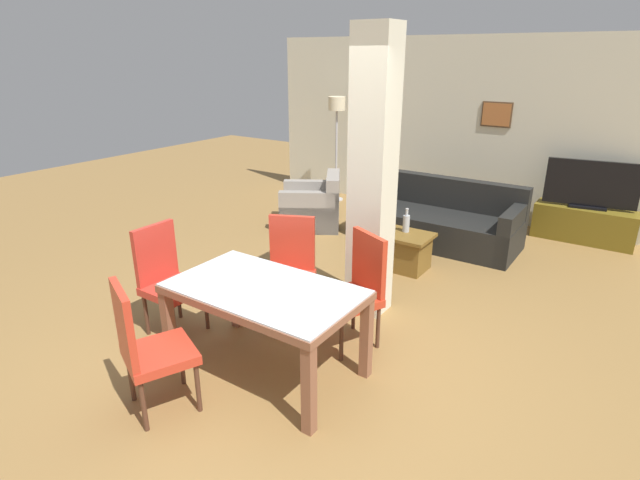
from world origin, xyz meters
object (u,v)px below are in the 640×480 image
at_px(dining_chair_far_right, 357,286).
at_px(coffee_table, 406,251).
at_px(dining_chair_near_left, 146,345).
at_px(bottle, 406,223).
at_px(dining_chair_far_left, 290,266).
at_px(armchair, 313,208).
at_px(tv_stand, 584,224).
at_px(dining_chair_head_left, 167,276).
at_px(floor_lamp, 337,115).
at_px(tv_screen, 592,185).
at_px(sofa, 437,221).
at_px(dining_table, 265,306).

distance_m(dining_chair_far_right, coffee_table, 1.79).
height_order(dining_chair_near_left, bottle, dining_chair_near_left).
bearing_deg(dining_chair_far_left, armchair, -84.35).
distance_m(coffee_table, tv_stand, 2.76).
bearing_deg(dining_chair_head_left, floor_lamp, -166.59).
bearing_deg(dining_chair_far_right, dining_chair_far_left, 23.91).
xyz_separation_m(tv_stand, floor_lamp, (-3.92, -0.17, 1.23)).
height_order(dining_chair_far_right, tv_screen, tv_screen).
bearing_deg(dining_chair_head_left, sofa, 162.25).
xyz_separation_m(dining_table, armchair, (-1.78, 3.20, -0.31)).
height_order(coffee_table, floor_lamp, floor_lamp).
bearing_deg(coffee_table, dining_chair_far_left, -104.06).
bearing_deg(dining_table, tv_screen, 70.74).
height_order(dining_chair_far_left, dining_chair_head_left, same).
bearing_deg(dining_chair_far_left, tv_stand, -141.97).
bearing_deg(dining_table, floor_lamp, 116.19).
xyz_separation_m(dining_chair_head_left, bottle, (1.16, 2.59, 0.01)).
bearing_deg(armchair, dining_chair_near_left, 167.65).
bearing_deg(coffee_table, tv_stand, 54.43).
bearing_deg(sofa, dining_chair_far_right, 97.57).
height_order(armchair, coffee_table, armchair).
bearing_deg(dining_chair_far_right, coffee_table, -54.41).
relative_size(dining_table, tv_screen, 1.31).
bearing_deg(dining_table, dining_chair_far_right, 64.71).
relative_size(dining_table, dining_chair_head_left, 1.48).
xyz_separation_m(coffee_table, tv_stand, (1.61, 2.25, 0.01)).
relative_size(sofa, coffee_table, 3.84).
relative_size(dining_chair_head_left, armchair, 0.88).
bearing_deg(armchair, dining_chair_far_right, -169.86).
height_order(dining_chair_head_left, coffee_table, dining_chair_head_left).
relative_size(dining_chair_near_left, dining_chair_head_left, 1.00).
relative_size(dining_chair_near_left, sofa, 0.47).
distance_m(dining_chair_near_left, sofa, 4.48).
distance_m(dining_chair_far_right, sofa, 2.87).
bearing_deg(dining_chair_far_left, tv_screen, -141.97).
height_order(dining_chair_head_left, tv_screen, tv_screen).
height_order(dining_chair_near_left, tv_stand, dining_chair_near_left).
relative_size(dining_table, bottle, 5.15).
height_order(armchair, tv_screen, tv_screen).
relative_size(dining_chair_far_left, tv_stand, 0.79).
xyz_separation_m(dining_chair_far_right, sofa, (-0.38, 2.83, -0.26)).
bearing_deg(bottle, coffee_table, -52.12).
bearing_deg(armchair, dining_chair_far_left, 178.85).
height_order(dining_chair_head_left, armchair, dining_chair_head_left).
bearing_deg(tv_stand, floor_lamp, -177.53).
relative_size(coffee_table, floor_lamp, 0.32).
xyz_separation_m(dining_chair_near_left, coffee_table, (0.43, 3.35, -0.32)).
bearing_deg(sofa, coffee_table, 93.23).
bearing_deg(tv_screen, dining_chair_near_left, 61.74).
distance_m(dining_chair_head_left, sofa, 3.81).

